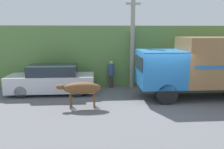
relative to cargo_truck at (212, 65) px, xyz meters
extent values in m
plane|color=slate|center=(-2.83, -0.67, -1.78)|extent=(60.00, 60.00, 0.00)
cube|color=#608C47|center=(-2.83, 5.36, 0.15)|extent=(32.00, 5.11, 3.86)
cube|color=#2D2D2D|center=(-0.20, 0.02, -1.17)|extent=(6.84, 1.79, 0.18)
cube|color=#236BB2|center=(-2.80, 0.02, -0.15)|extent=(2.23, 2.24, 1.85)
cube|color=#232D38|center=(-3.94, 0.02, 0.18)|extent=(0.04, 1.91, 0.65)
cylinder|color=black|center=(-2.69, -0.85, -1.26)|extent=(1.05, 0.49, 1.05)
ellipsoid|color=brown|center=(-6.78, -1.08, -0.86)|extent=(1.78, 0.56, 0.56)
ellipsoid|color=brown|center=(-7.78, -1.08, -0.79)|extent=(0.42, 0.24, 0.24)
cone|color=#B7AD93|center=(-7.78, -1.18, -0.67)|extent=(0.06, 0.06, 0.11)
cone|color=#B7AD93|center=(-7.78, -0.99, -0.67)|extent=(0.06, 0.06, 0.11)
cylinder|color=brown|center=(-7.34, -1.24, -1.46)|extent=(0.09, 0.09, 0.64)
cylinder|color=brown|center=(-7.34, -0.93, -1.46)|extent=(0.09, 0.09, 0.64)
cylinder|color=brown|center=(-6.23, -1.24, -1.46)|extent=(0.09, 0.09, 0.64)
cylinder|color=brown|center=(-6.23, -0.93, -1.46)|extent=(0.09, 0.09, 0.64)
cube|color=silver|center=(-8.68, 1.34, -1.15)|extent=(4.80, 1.74, 0.91)
cube|color=#232D38|center=(-8.56, 1.34, -0.41)|extent=(2.64, 1.60, 0.56)
cylinder|color=black|center=(-10.17, 0.61, -1.45)|extent=(0.66, 0.28, 0.66)
cylinder|color=black|center=(-7.19, 0.61, -1.45)|extent=(0.66, 0.28, 0.66)
cube|color=#38332D|center=(-5.20, 2.44, -1.39)|extent=(0.29, 0.21, 0.80)
cylinder|color=#334C8C|center=(-5.20, 2.44, -0.64)|extent=(0.36, 0.36, 0.69)
sphere|color=#DBB28E|center=(-5.20, 2.44, -0.18)|extent=(0.23, 0.23, 0.23)
cylinder|color=#9E998E|center=(-3.88, 2.47, 1.14)|extent=(0.27, 0.27, 5.84)
cube|color=#9E998E|center=(-3.88, 2.47, 3.35)|extent=(0.90, 0.21, 0.10)
camera|label=1|loc=(-6.07, -10.99, 1.77)|focal=35.00mm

